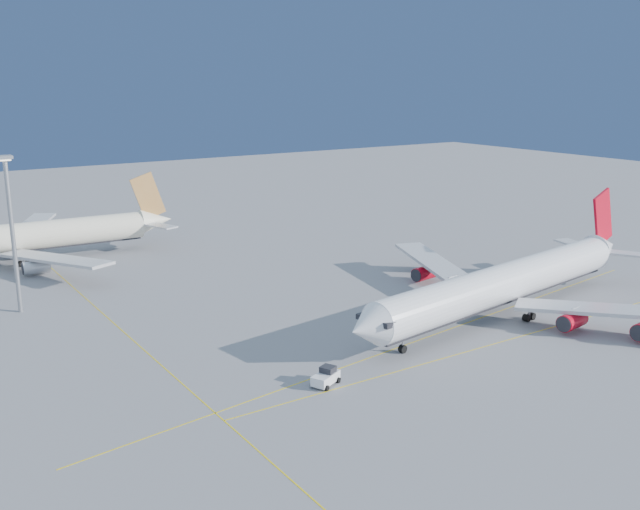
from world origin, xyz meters
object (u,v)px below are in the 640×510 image
at_px(light_mast, 11,222).
at_px(pushback_tug, 326,377).
at_px(airliner_etihad, 21,237).
at_px(airliner_virgin, 509,282).

bearing_deg(light_mast, pushback_tug, -63.22).
height_order(airliner_etihad, light_mast, light_mast).
distance_m(airliner_virgin, airliner_etihad, 104.73).
bearing_deg(airliner_etihad, light_mast, -99.07).
height_order(airliner_virgin, pushback_tug, airliner_virgin).
bearing_deg(airliner_virgin, airliner_etihad, 117.91).
distance_m(airliner_etihad, light_mast, 39.01).
distance_m(airliner_virgin, pushback_tug, 43.57).
xyz_separation_m(airliner_etihad, pushback_tug, (19.69, -91.30, -4.40)).
bearing_deg(light_mast, airliner_virgin, -33.98).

